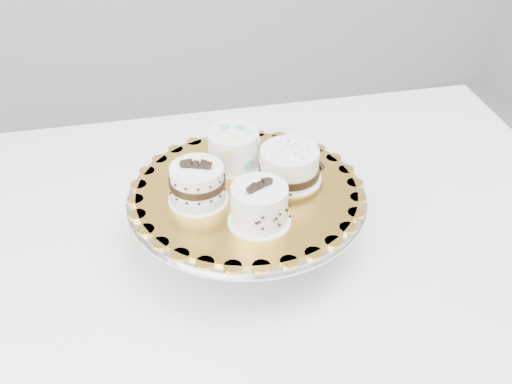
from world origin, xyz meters
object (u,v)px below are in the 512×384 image
object	(u,v)px
table	(252,250)
cake_board	(247,192)
cake_stand	(247,209)
cake_dots	(234,148)
cake_banded	(197,185)
cake_swirl	(259,206)
cake_ribbon	(290,165)

from	to	relation	value
table	cake_board	xyz separation A→B (m)	(-0.03, -0.05, 0.18)
cake_stand	cake_dots	bearing A→B (deg)	86.62
cake_banded	cake_swirl	bearing A→B (deg)	-22.51
cake_dots	cake_ribbon	world-z (taller)	cake_dots
cake_board	cake_banded	xyz separation A→B (m)	(-0.08, 0.00, 0.03)
cake_stand	cake_ribbon	bearing A→B (deg)	5.63
cake_stand	cake_banded	size ratio (longest dim) A/B	3.44
cake_banded	cake_dots	size ratio (longest dim) A/B	1.06
table	cake_swirl	bearing A→B (deg)	-97.02
cake_ribbon	cake_stand	bearing A→B (deg)	172.66
cake_board	cake_dots	size ratio (longest dim) A/B	3.36
cake_swirl	cake_stand	bearing A→B (deg)	64.22
table	cake_dots	world-z (taller)	cake_dots
table	cake_dots	distance (m)	0.22
table	cake_swirl	distance (m)	0.26
cake_banded	cake_stand	bearing A→B (deg)	25.06
cake_banded	cake_ribbon	bearing A→B (deg)	28.81
table	cake_banded	distance (m)	0.25
table	cake_board	world-z (taller)	cake_board
table	cake_stand	bearing A→B (deg)	-110.44
cake_dots	cake_stand	bearing A→B (deg)	-94.52
table	cake_banded	xyz separation A→B (m)	(-0.11, -0.05, 0.21)
cake_banded	cake_dots	xyz separation A→B (m)	(0.09, 0.08, 0.00)
table	cake_swirl	size ratio (longest dim) A/B	12.45
cake_swirl	cake_banded	world-z (taller)	same
cake_swirl	cake_ribbon	xyz separation A→B (m)	(0.09, 0.09, -0.00)
cake_dots	table	bearing A→B (deg)	-58.22
cake_stand	cake_banded	bearing A→B (deg)	177.99
cake_stand	cake_ribbon	distance (m)	0.11
table	cake_banded	world-z (taller)	cake_banded
cake_board	cake_swirl	world-z (taller)	cake_swirl
cake_dots	cake_swirl	bearing A→B (deg)	-95.87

